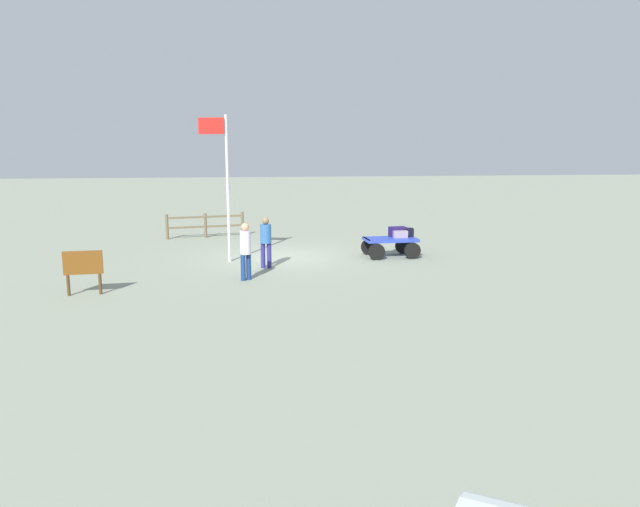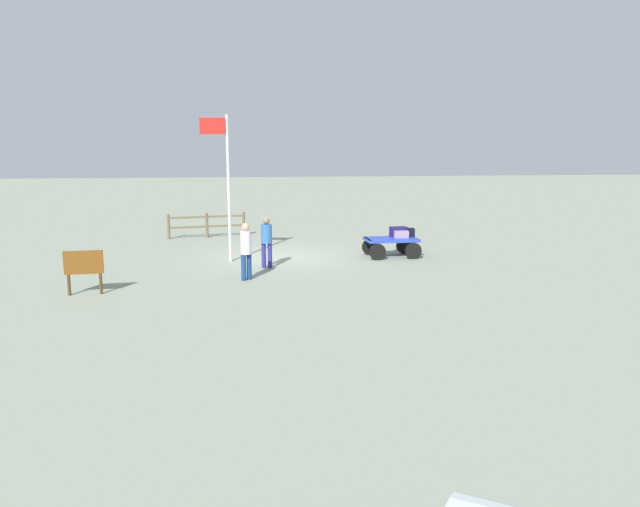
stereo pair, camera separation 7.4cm
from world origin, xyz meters
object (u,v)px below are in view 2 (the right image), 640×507
(worker_lead, at_px, (246,248))
(flagpole, at_px, (225,176))
(suitcase_tan, at_px, (401,234))
(worker_trailing, at_px, (267,239))
(signboard, at_px, (84,266))
(suitcase_grey, at_px, (405,232))
(luggage_cart, at_px, (391,244))
(suitcase_navy, at_px, (399,232))

(worker_lead, bearing_deg, flagpole, -78.51)
(suitcase_tan, distance_m, worker_trailing, 4.96)
(suitcase_tan, bearing_deg, signboard, 23.87)
(suitcase_tan, xyz_separation_m, worker_lead, (5.42, 3.07, 0.16))
(suitcase_grey, relative_size, worker_lead, 0.42)
(suitcase_grey, bearing_deg, suitcase_tan, 51.31)
(suitcase_grey, bearing_deg, worker_lead, 30.77)
(luggage_cart, xyz_separation_m, suitcase_grey, (-0.61, -0.33, 0.34))
(worker_trailing, relative_size, flagpole, 0.34)
(suitcase_tan, xyz_separation_m, signboard, (9.58, 4.24, -0.03))
(suitcase_tan, bearing_deg, suitcase_navy, -87.23)
(suitcase_navy, relative_size, worker_trailing, 0.38)
(worker_trailing, bearing_deg, suitcase_grey, -161.22)
(suitcase_navy, relative_size, signboard, 0.54)
(luggage_cart, relative_size, flagpole, 0.39)
(luggage_cart, bearing_deg, suitcase_navy, -139.08)
(luggage_cart, height_order, suitcase_navy, suitcase_navy)
(suitcase_tan, bearing_deg, worker_trailing, 16.36)
(luggage_cart, relative_size, suitcase_grey, 2.70)
(luggage_cart, bearing_deg, suitcase_tan, -176.33)
(suitcase_navy, xyz_separation_m, worker_lead, (5.40, 3.35, 0.11))
(worker_lead, relative_size, flagpole, 0.34)
(luggage_cart, height_order, suitcase_tan, suitcase_tan)
(luggage_cart, distance_m, worker_lead, 5.91)
(suitcase_tan, bearing_deg, luggage_cart, 3.67)
(worker_lead, xyz_separation_m, flagpole, (0.60, -2.95, 1.91))
(suitcase_navy, bearing_deg, suitcase_tan, 92.77)
(worker_lead, xyz_separation_m, worker_trailing, (-0.66, -1.67, -0.00))
(flagpole, bearing_deg, suitcase_grey, -176.14)
(worker_lead, height_order, worker_trailing, worker_lead)
(suitcase_navy, distance_m, suitcase_grey, 0.26)
(worker_trailing, xyz_separation_m, signboard, (4.83, 2.84, -0.19))
(suitcase_grey, bearing_deg, signboard, 24.82)
(suitcase_grey, height_order, worker_lead, worker_lead)
(suitcase_navy, distance_m, worker_trailing, 5.03)
(luggage_cart, distance_m, signboard, 10.13)
(luggage_cart, relative_size, suitcase_navy, 3.00)
(suitcase_tan, height_order, suitcase_grey, suitcase_grey)
(luggage_cart, height_order, worker_lead, worker_lead)
(worker_lead, height_order, signboard, worker_lead)
(suitcase_tan, distance_m, worker_lead, 6.23)
(suitcase_grey, xyz_separation_m, worker_lead, (5.66, 3.37, 0.14))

